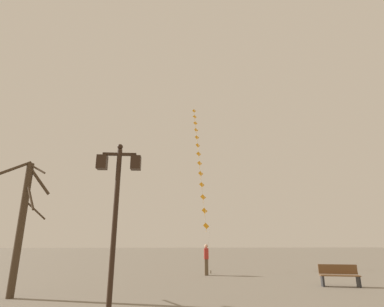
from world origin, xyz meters
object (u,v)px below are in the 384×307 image
Objects in this scene: kite_train at (199,160)px; kite_flyer at (206,259)px; twin_lantern_lamp_post at (117,192)px; bare_tree at (22,220)px; park_bench at (339,275)px.

kite_train is 9.82× the size of kite_flyer.
kite_train is 11.34m from kite_flyer.
bare_tree is (-3.88, 3.04, -0.60)m from twin_lantern_lamp_post.
kite_flyer is 7.16m from park_bench.
bare_tree is 2.91× the size of park_bench.
kite_train is (3.97, 17.75, 5.85)m from twin_lantern_lamp_post.
twin_lantern_lamp_post is 2.69× the size of kite_flyer.
kite_train reaches higher than park_bench.
bare_tree is 13.05m from park_bench.
bare_tree is at bearing -156.94° from park_bench.
kite_train is at bearing -0.17° from kite_flyer.
kite_flyer is at bearing 42.28° from bare_tree.
park_bench is at bearing 29.43° from twin_lantern_lamp_post.
twin_lantern_lamp_post is at bearing -136.24° from park_bench.
twin_lantern_lamp_post reaches higher than kite_flyer.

